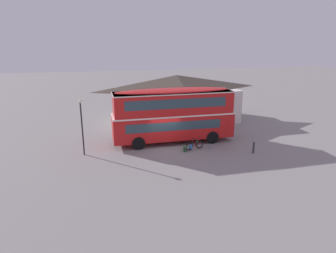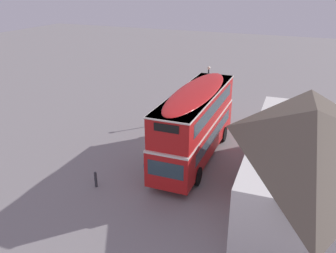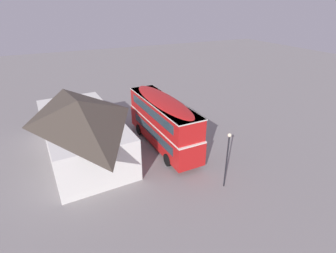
# 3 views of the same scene
# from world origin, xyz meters

# --- Properties ---
(ground_plane) EXTENTS (120.00, 120.00, 0.00)m
(ground_plane) POSITION_xyz_m (0.00, 0.00, 0.00)
(ground_plane) COLOR gray
(double_decker_bus) EXTENTS (10.62, 2.88, 4.79)m
(double_decker_bus) POSITION_xyz_m (0.98, 1.35, 2.64)
(double_decker_bus) COLOR black
(double_decker_bus) RESTS_ON ground
(touring_bicycle) EXTENTS (1.65, 0.72, 1.03)m
(touring_bicycle) POSITION_xyz_m (2.27, -0.89, 0.37)
(touring_bicycle) COLOR black
(touring_bicycle) RESTS_ON ground
(backpack_on_ground) EXTENTS (0.33, 0.32, 0.54)m
(backpack_on_ground) POSITION_xyz_m (1.38, -1.23, 0.28)
(backpack_on_ground) COLOR #386642
(backpack_on_ground) RESTS_ON ground
(water_bottle_blue_sports) EXTENTS (0.07, 0.07, 0.21)m
(water_bottle_blue_sports) POSITION_xyz_m (3.61, -1.15, 0.10)
(water_bottle_blue_sports) COLOR #338CBF
(water_bottle_blue_sports) RESTS_ON ground
(pub_building) EXTENTS (13.50, 7.08, 5.03)m
(pub_building) POSITION_xyz_m (2.96, 8.40, 2.57)
(pub_building) COLOR silver
(pub_building) RESTS_ON ground
(street_lamp) EXTENTS (0.28, 0.28, 4.47)m
(street_lamp) POSITION_xyz_m (-6.64, -0.21, 2.77)
(street_lamp) COLOR black
(street_lamp) RESTS_ON ground
(kerb_bollard) EXTENTS (0.16, 0.16, 0.97)m
(kerb_bollard) POSITION_xyz_m (6.73, -2.66, 0.50)
(kerb_bollard) COLOR #333338
(kerb_bollard) RESTS_ON ground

